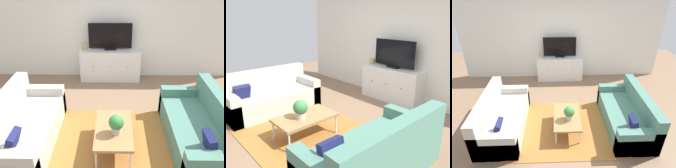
{
  "view_description": "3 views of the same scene",
  "coord_description": "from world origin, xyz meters",
  "views": [
    {
      "loc": [
        0.05,
        -3.06,
        2.65
      ],
      "look_at": [
        0.0,
        0.53,
        0.76
      ],
      "focal_mm": 37.35,
      "sensor_mm": 36.0,
      "label": 1
    },
    {
      "loc": [
        2.9,
        -2.06,
        1.95
      ],
      "look_at": [
        0.0,
        0.53,
        0.76
      ],
      "focal_mm": 36.71,
      "sensor_mm": 36.0,
      "label": 2
    },
    {
      "loc": [
        -0.16,
        -3.51,
        3.04
      ],
      "look_at": [
        0.0,
        0.53,
        0.76
      ],
      "focal_mm": 30.84,
      "sensor_mm": 36.0,
      "label": 3
    }
  ],
  "objects": [
    {
      "name": "mantel_clock",
      "position": [
        -0.67,
        2.27,
        0.84
      ],
      "size": [
        0.11,
        0.07,
        0.13
      ],
      "primitive_type": "cube",
      "color": "tan",
      "rests_on": "tv_console"
    },
    {
      "name": "potted_plant",
      "position": [
        0.08,
        -0.31,
        0.55
      ],
      "size": [
        0.23,
        0.23,
        0.31
      ],
      "color": "#B7B2A8",
      "rests_on": "coffee_table"
    },
    {
      "name": "flat_screen_tv",
      "position": [
        -0.07,
        2.29,
        1.09
      ],
      "size": [
        1.02,
        0.16,
        0.63
      ],
      "color": "black",
      "rests_on": "tv_console"
    },
    {
      "name": "tv_console",
      "position": [
        -0.07,
        2.27,
        0.39
      ],
      "size": [
        1.45,
        0.47,
        0.78
      ],
      "color": "silver",
      "rests_on": "ground_plane"
    },
    {
      "name": "ground_plane",
      "position": [
        0.0,
        0.0,
        0.0
      ],
      "size": [
        10.0,
        10.0,
        0.0
      ],
      "primitive_type": "plane",
      "color": "#84664C"
    },
    {
      "name": "wall_back",
      "position": [
        0.0,
        2.55,
        1.35
      ],
      "size": [
        6.4,
        0.12,
        2.7
      ],
      "primitive_type": "cube",
      "color": "silver",
      "rests_on": "ground_plane"
    },
    {
      "name": "couch_right_side",
      "position": [
        1.44,
        -0.1,
        0.28
      ],
      "size": [
        0.86,
        1.89,
        0.84
      ],
      "color": "#4C7A6B",
      "rests_on": "ground_plane"
    },
    {
      "name": "area_rug",
      "position": [
        0.0,
        -0.15,
        0.01
      ],
      "size": [
        2.5,
        1.9,
        0.01
      ],
      "primitive_type": "cube",
      "color": "#9E662D",
      "rests_on": "ground_plane"
    },
    {
      "name": "couch_left_side",
      "position": [
        -1.44,
        -0.1,
        0.28
      ],
      "size": [
        0.86,
        1.89,
        0.84
      ],
      "color": "#B2ADA3",
      "rests_on": "ground_plane"
    },
    {
      "name": "coffee_table",
      "position": [
        0.04,
        -0.21,
        0.35
      ],
      "size": [
        0.57,
        0.97,
        0.38
      ],
      "color": "#A37547",
      "rests_on": "ground_plane"
    }
  ]
}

